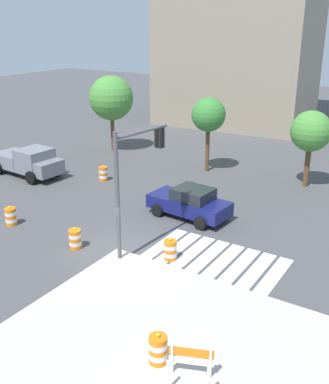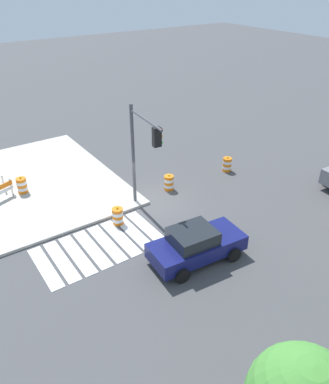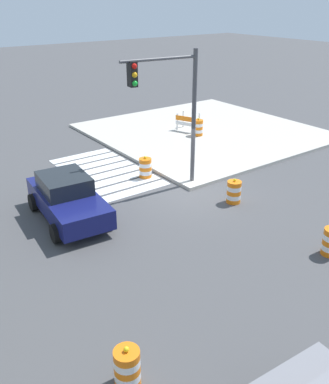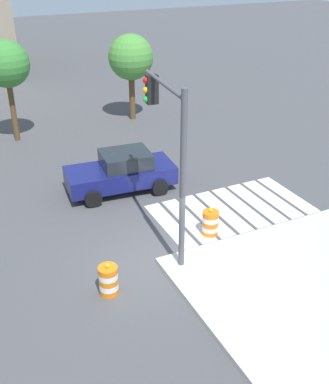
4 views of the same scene
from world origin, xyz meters
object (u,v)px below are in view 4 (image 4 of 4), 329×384
object	(u,v)px
traffic_barrel_near_corner	(210,223)
traffic_light_pole	(169,137)
traffic_barrel_median_far	(109,280)
sports_car	(122,172)
street_tree_streetside_near	(6,65)
street_tree_streetside_mid	(131,58)

from	to	relation	value
traffic_barrel_near_corner	traffic_light_pole	size ratio (longest dim) A/B	0.19
traffic_barrel_near_corner	traffic_barrel_median_far	size ratio (longest dim) A/B	1.00
traffic_barrel_near_corner	sports_car	bearing A→B (deg)	109.15
traffic_barrel_near_corner	traffic_barrel_median_far	xyz separation A→B (m)	(-4.17, -1.40, 0.00)
street_tree_streetside_near	street_tree_streetside_mid	size ratio (longest dim) A/B	1.06
sports_car	traffic_barrel_near_corner	bearing A→B (deg)	-70.85
traffic_barrel_median_far	street_tree_streetside_near	size ratio (longest dim) A/B	0.20
traffic_barrel_near_corner	traffic_barrel_median_far	bearing A→B (deg)	-161.41
sports_car	street_tree_streetside_mid	distance (m)	9.22
sports_car	street_tree_streetside_mid	size ratio (longest dim) A/B	0.94
traffic_barrel_near_corner	street_tree_streetside_mid	world-z (taller)	street_tree_streetside_mid
traffic_barrel_near_corner	traffic_light_pole	world-z (taller)	traffic_light_pole
traffic_barrel_near_corner	traffic_barrel_median_far	distance (m)	4.40
traffic_barrel_median_far	street_tree_streetside_mid	xyz separation A→B (m)	(6.36, 13.83, 2.99)
traffic_light_pole	street_tree_streetside_near	distance (m)	12.33
traffic_light_pole	traffic_barrel_near_corner	bearing A→B (deg)	4.24
traffic_barrel_near_corner	street_tree_streetside_mid	size ratio (longest dim) A/B	0.22
street_tree_streetside_near	street_tree_streetside_mid	distance (m)	6.63
traffic_light_pole	street_tree_streetside_mid	bearing A→B (deg)	72.95
traffic_barrel_median_far	traffic_barrel_near_corner	bearing A→B (deg)	18.59
sports_car	traffic_barrel_near_corner	world-z (taller)	sports_car
sports_car	traffic_barrel_median_far	bearing A→B (deg)	-114.42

